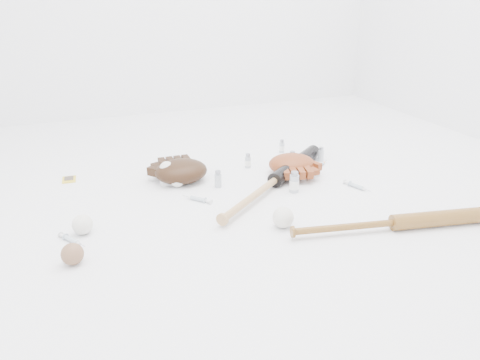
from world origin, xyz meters
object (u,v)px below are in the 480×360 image
object	(u,v)px
bat_wood	(394,223)
glove_dark	(181,171)
pedestal	(168,179)
bat_dark	(275,180)

from	to	relation	value
bat_wood	glove_dark	xyz separation A→B (m)	(-0.59, 0.70, 0.02)
bat_wood	pedestal	bearing A→B (deg)	143.25
bat_wood	glove_dark	world-z (taller)	glove_dark
bat_dark	pedestal	distance (m)	0.47
glove_dark	pedestal	world-z (taller)	glove_dark
glove_dark	bat_dark	bearing A→B (deg)	-29.97
bat_dark	bat_wood	bearing A→B (deg)	-104.02
bat_dark	glove_dark	distance (m)	0.41
bat_dark	glove_dark	world-z (taller)	glove_dark
bat_wood	bat_dark	bearing A→B (deg)	125.32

